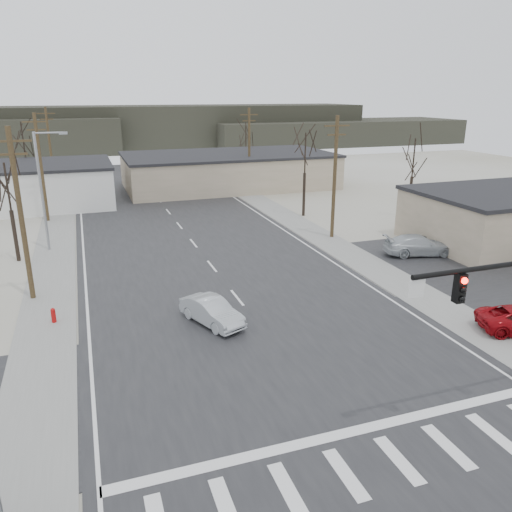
{
  "coord_description": "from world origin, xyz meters",
  "views": [
    {
      "loc": [
        -8.0,
        -18.33,
        11.69
      ],
      "look_at": [
        1.13,
        7.81,
        2.6
      ],
      "focal_mm": 35.0,
      "sensor_mm": 36.0,
      "label": 1
    }
  ],
  "objects_px": {
    "fire_hydrant": "(53,315)",
    "car_parked_dark_a": "(436,238)",
    "car_far_b": "(99,168)",
    "sedan_crossing": "(212,311)",
    "car_far_a": "(137,181)",
    "car_parked_silver": "(419,245)"
  },
  "relations": [
    {
      "from": "sedan_crossing",
      "to": "car_far_b",
      "type": "bearing_deg",
      "value": 70.78
    },
    {
      "from": "fire_hydrant",
      "to": "car_far_a",
      "type": "xyz_separation_m",
      "value": [
        8.83,
        39.37,
        0.43
      ]
    },
    {
      "from": "car_far_b",
      "to": "car_parked_silver",
      "type": "bearing_deg",
      "value": -81.28
    },
    {
      "from": "sedan_crossing",
      "to": "car_parked_dark_a",
      "type": "xyz_separation_m",
      "value": [
        20.45,
        7.85,
        -0.09
      ]
    },
    {
      "from": "sedan_crossing",
      "to": "car_parked_silver",
      "type": "height_order",
      "value": "car_parked_silver"
    },
    {
      "from": "car_far_b",
      "to": "car_parked_dark_a",
      "type": "distance_m",
      "value": 53.67
    },
    {
      "from": "car_parked_silver",
      "to": "car_far_b",
      "type": "bearing_deg",
      "value": 36.41
    },
    {
      "from": "sedan_crossing",
      "to": "car_far_a",
      "type": "xyz_separation_m",
      "value": [
        0.91,
        42.23,
        0.16
      ]
    },
    {
      "from": "car_parked_dark_a",
      "to": "car_parked_silver",
      "type": "xyz_separation_m",
      "value": [
        -2.8,
        -1.52,
        0.14
      ]
    },
    {
      "from": "fire_hydrant",
      "to": "car_far_b",
      "type": "bearing_deg",
      "value": 84.88
    },
    {
      "from": "car_far_a",
      "to": "car_parked_silver",
      "type": "relative_size",
      "value": 1.12
    },
    {
      "from": "car_far_b",
      "to": "car_parked_dark_a",
      "type": "height_order",
      "value": "car_far_b"
    },
    {
      "from": "fire_hydrant",
      "to": "car_parked_dark_a",
      "type": "height_order",
      "value": "car_parked_dark_a"
    },
    {
      "from": "fire_hydrant",
      "to": "sedan_crossing",
      "type": "relative_size",
      "value": 0.21
    },
    {
      "from": "car_parked_dark_a",
      "to": "car_parked_silver",
      "type": "height_order",
      "value": "car_parked_silver"
    },
    {
      "from": "sedan_crossing",
      "to": "car_far_a",
      "type": "distance_m",
      "value": 42.24
    },
    {
      "from": "fire_hydrant",
      "to": "car_parked_dark_a",
      "type": "bearing_deg",
      "value": 9.96
    },
    {
      "from": "car_parked_dark_a",
      "to": "car_parked_silver",
      "type": "bearing_deg",
      "value": 127.16
    },
    {
      "from": "car_far_a",
      "to": "sedan_crossing",
      "type": "bearing_deg",
      "value": 86.43
    },
    {
      "from": "car_far_b",
      "to": "car_parked_silver",
      "type": "xyz_separation_m",
      "value": [
        20.81,
        -49.72,
        0.01
      ]
    },
    {
      "from": "sedan_crossing",
      "to": "car_parked_dark_a",
      "type": "distance_m",
      "value": 21.9
    },
    {
      "from": "car_far_a",
      "to": "car_parked_dark_a",
      "type": "bearing_deg",
      "value": 117.27
    }
  ]
}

